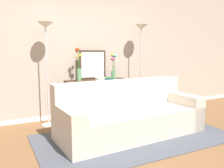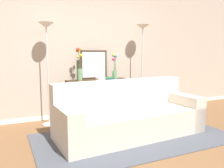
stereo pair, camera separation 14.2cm
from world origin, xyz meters
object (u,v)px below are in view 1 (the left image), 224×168
object	(u,v)px
couch	(130,116)
wall_mirror	(93,65)
book_stack	(108,79)
book_row_under_console	(80,117)
console_table	(97,92)
vase_short_flowers	(113,68)
floor_lamp_left	(46,45)
floor_lamp_right	(141,44)
vase_tall_flowers	(79,66)
fruit_bowl	(100,79)

from	to	relation	value
couch	wall_mirror	world-z (taller)	wall_mirror
book_stack	book_row_under_console	xyz separation A→B (m)	(-0.58, 0.11, -0.76)
console_table	vase_short_flowers	world-z (taller)	vase_short_flowers
floor_lamp_left	book_row_under_console	size ratio (longest dim) A/B	6.09
couch	floor_lamp_right	size ratio (longest dim) A/B	1.26
couch	book_stack	xyz separation A→B (m)	(0.10, 1.04, 0.51)
couch	console_table	size ratio (longest dim) A/B	1.93
couch	vase_short_flowers	size ratio (longest dim) A/B	4.59
vase_tall_flowers	fruit_bowl	bearing A→B (deg)	-19.67
book_stack	console_table	bearing A→B (deg)	151.01
floor_lamp_left	vase_tall_flowers	distance (m)	0.74
book_stack	book_row_under_console	size ratio (longest dim) A/B	0.72
floor_lamp_left	fruit_bowl	xyz separation A→B (m)	(1.01, -0.06, -0.65)
floor_lamp_right	wall_mirror	world-z (taller)	floor_lamp_right
console_table	fruit_bowl	xyz separation A→B (m)	(0.01, -0.12, 0.28)
wall_mirror	book_row_under_console	xyz separation A→B (m)	(-0.35, -0.16, -1.04)
console_table	wall_mirror	xyz separation A→B (m)	(-0.02, 0.16, 0.54)
floor_lamp_right	vase_short_flowers	world-z (taller)	floor_lamp_right
couch	wall_mirror	bearing A→B (deg)	95.25
couch	wall_mirror	size ratio (longest dim) A/B	4.12
couch	book_row_under_console	xyz separation A→B (m)	(-0.47, 1.15, -0.25)
floor_lamp_left	floor_lamp_right	xyz separation A→B (m)	(2.02, 0.00, 0.05)
book_row_under_console	console_table	bearing A→B (deg)	-0.00
couch	book_stack	size ratio (longest dim) A/B	11.00
wall_mirror	fruit_bowl	distance (m)	0.38
console_table	book_row_under_console	bearing A→B (deg)	180.00
console_table	book_row_under_console	size ratio (longest dim) A/B	4.10
wall_mirror	vase_tall_flowers	size ratio (longest dim) A/B	0.92
couch	floor_lamp_right	bearing A→B (deg)	49.67
book_row_under_console	couch	bearing A→B (deg)	-67.64
wall_mirror	book_row_under_console	bearing A→B (deg)	-156.22
vase_tall_flowers	book_row_under_console	bearing A→B (deg)	-91.03
floor_lamp_left	vase_tall_flowers	bearing A→B (deg)	7.42
couch	vase_tall_flowers	distance (m)	1.48
vase_short_flowers	console_table	bearing A→B (deg)	176.11
fruit_bowl	vase_tall_flowers	bearing A→B (deg)	160.33
console_table	vase_short_flowers	xyz separation A→B (m)	(0.37, -0.02, 0.48)
vase_tall_flowers	book_row_under_console	distance (m)	1.03
vase_tall_flowers	floor_lamp_left	bearing A→B (deg)	-172.58
console_table	vase_tall_flowers	xyz separation A→B (m)	(-0.37, 0.02, 0.54)
vase_short_flowers	book_row_under_console	size ratio (longest dim) A/B	1.72
vase_tall_flowers	fruit_bowl	world-z (taller)	vase_tall_flowers
couch	console_table	bearing A→B (deg)	94.80
floor_lamp_right	vase_short_flowers	size ratio (longest dim) A/B	3.64
floor_lamp_left	book_row_under_console	bearing A→B (deg)	5.42
vase_tall_flowers	book_stack	bearing A→B (deg)	-13.03
console_table	floor_lamp_left	size ratio (longest dim) A/B	0.67
vase_short_flowers	book_row_under_console	world-z (taller)	vase_short_flowers
floor_lamp_left	floor_lamp_right	size ratio (longest dim) A/B	0.97
wall_mirror	couch	bearing A→B (deg)	-84.75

